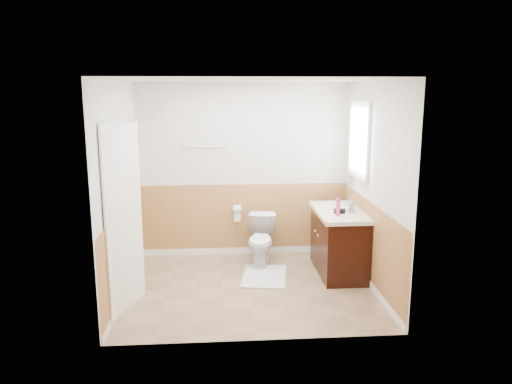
{
  "coord_description": "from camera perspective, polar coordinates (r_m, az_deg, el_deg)",
  "views": [
    {
      "loc": [
        -0.34,
        -5.66,
        2.39
      ],
      "look_at": [
        0.1,
        0.25,
        1.15
      ],
      "focal_mm": 34.42,
      "sensor_mm": 36.0,
      "label": 1
    }
  ],
  "objects": [
    {
      "name": "bath_mat",
      "position": [
        6.47,
        0.97,
        -9.77
      ],
      "size": [
        0.67,
        0.87,
        0.02
      ],
      "primitive_type": "cube",
      "rotation": [
        0.0,
        0.0,
        -0.15
      ],
      "color": "silver",
      "rests_on": "floor"
    },
    {
      "name": "wall_left",
      "position": [
        5.88,
        -15.54,
        0.22
      ],
      "size": [
        0.0,
        3.0,
        3.0
      ],
      "primitive_type": "plane",
      "rotation": [
        1.57,
        0.0,
        1.57
      ],
      "color": "silver",
      "rests_on": "floor"
    },
    {
      "name": "window_frame",
      "position": [
        6.53,
        11.91,
        5.95
      ],
      "size": [
        0.04,
        0.8,
        1.0
      ],
      "primitive_type": "cube",
      "color": "white",
      "rests_on": "wall_right"
    },
    {
      "name": "door_frame",
      "position": [
        5.5,
        -16.06,
        -2.97
      ],
      "size": [
        0.02,
        0.92,
        2.1
      ],
      "primitive_type": "cube",
      "color": "white",
      "rests_on": "wall_left"
    },
    {
      "name": "toilet",
      "position": [
        6.83,
        0.6,
        -5.64
      ],
      "size": [
        0.48,
        0.72,
        0.68
      ],
      "primitive_type": "imported",
      "rotation": [
        0.0,
        0.0,
        -0.15
      ],
      "color": "white",
      "rests_on": "floor"
    },
    {
      "name": "hair_dryer_handle",
      "position": [
        6.31,
        9.38,
        -2.41
      ],
      "size": [
        0.03,
        0.03,
        0.07
      ],
      "primitive_type": "cylinder",
      "color": "black",
      "rests_on": "countertop"
    },
    {
      "name": "faucet",
      "position": [
        6.64,
        10.98,
        -1.19
      ],
      "size": [
        0.02,
        0.02,
        0.14
      ],
      "primitive_type": "cylinder",
      "color": "silver",
      "rests_on": "countertop"
    },
    {
      "name": "door",
      "position": [
        5.49,
        -15.28,
        -3.06
      ],
      "size": [
        0.29,
        0.78,
        2.04
      ],
      "primitive_type": "cube",
      "rotation": [
        0.0,
        0.0,
        -0.31
      ],
      "color": "white",
      "rests_on": "wall_left"
    },
    {
      "name": "tp_roll",
      "position": [
        7.09,
        -2.2,
        -1.97
      ],
      "size": [
        0.1,
        0.11,
        0.11
      ],
      "primitive_type": "cylinder",
      "rotation": [
        0.0,
        1.57,
        0.0
      ],
      "color": "white",
      "rests_on": "tp_holder_bar"
    },
    {
      "name": "wall_front",
      "position": [
        4.52,
        0.21,
        -2.79
      ],
      "size": [
        3.0,
        0.0,
        3.0
      ],
      "primitive_type": "plane",
      "rotation": [
        -1.57,
        0.0,
        0.0
      ],
      "color": "silver",
      "rests_on": "floor"
    },
    {
      "name": "door_knob",
      "position": [
        5.81,
        -14.05,
        -2.9
      ],
      "size": [
        0.06,
        0.06,
        0.06
      ],
      "primitive_type": "sphere",
      "color": "silver",
      "rests_on": "door"
    },
    {
      "name": "wall_back",
      "position": [
        7.06,
        -1.45,
        2.52
      ],
      "size": [
        3.0,
        0.0,
        3.0
      ],
      "primitive_type": "plane",
      "rotation": [
        1.57,
        0.0,
        0.0
      ],
      "color": "silver",
      "rests_on": "floor"
    },
    {
      "name": "wainscot_left",
      "position": [
        6.07,
        -15.04,
        -6.73
      ],
      "size": [
        0.0,
        2.6,
        2.6
      ],
      "primitive_type": "plane",
      "rotation": [
        1.57,
        0.0,
        1.57
      ],
      "color": "#A97A43",
      "rests_on": "floor"
    },
    {
      "name": "hair_dryer_body",
      "position": [
        6.3,
        9.67,
        -2.16
      ],
      "size": [
        0.14,
        0.07,
        0.07
      ],
      "primitive_type": "cylinder",
      "rotation": [
        0.0,
        1.57,
        0.0
      ],
      "color": "black",
      "rests_on": "countertop"
    },
    {
      "name": "wainscot_back",
      "position": [
        7.2,
        -1.41,
        -3.39
      ],
      "size": [
        3.0,
        0.0,
        3.0
      ],
      "primitive_type": "plane",
      "rotation": [
        1.57,
        0.0,
        0.0
      ],
      "color": "#A97A43",
      "rests_on": "floor"
    },
    {
      "name": "wainscot_front",
      "position": [
        4.77,
        0.19,
        -11.51
      ],
      "size": [
        3.0,
        0.0,
        3.0
      ],
      "primitive_type": "plane",
      "rotation": [
        -1.57,
        0.0,
        0.0
      ],
      "color": "#A97A43",
      "rests_on": "floor"
    },
    {
      "name": "countertop",
      "position": [
        6.47,
        9.67,
        -2.34
      ],
      "size": [
        0.6,
        1.15,
        0.05
      ],
      "primitive_type": "cube",
      "color": "silver",
      "rests_on": "vanity_cabinet"
    },
    {
      "name": "towel_bar",
      "position": [
        6.95,
        -5.99,
        5.23
      ],
      "size": [
        0.62,
        0.02,
        0.02
      ],
      "primitive_type": "cylinder",
      "rotation": [
        0.0,
        1.57,
        0.0
      ],
      "color": "silver",
      "rests_on": "wall_back"
    },
    {
      "name": "soap_dispenser",
      "position": [
        6.39,
        11.05,
        -1.56
      ],
      "size": [
        0.09,
        0.09,
        0.17
      ],
      "primitive_type": "imported",
      "rotation": [
        0.0,
        0.0,
        -0.14
      ],
      "color": "#8B939D",
      "rests_on": "countertop"
    },
    {
      "name": "vanity_cabinet",
      "position": [
        6.59,
        9.63,
        -5.92
      ],
      "size": [
        0.55,
        1.1,
        0.8
      ],
      "primitive_type": "cube",
      "color": "black",
      "rests_on": "floor"
    },
    {
      "name": "wainscot_right",
      "position": [
        6.24,
        13.07,
        -6.13
      ],
      "size": [
        0.0,
        2.6,
        2.6
      ],
      "primitive_type": "plane",
      "rotation": [
        1.57,
        0.0,
        -1.57
      ],
      "color": "#A97A43",
      "rests_on": "floor"
    },
    {
      "name": "vanity_knob_right",
      "position": [
        6.58,
        6.92,
        -4.51
      ],
      "size": [
        0.03,
        0.03,
        0.03
      ],
      "primitive_type": "sphere",
      "color": "silver",
      "rests_on": "vanity_cabinet"
    },
    {
      "name": "ceiling",
      "position": [
        5.67,
        -0.84,
        12.94
      ],
      "size": [
        3.0,
        3.0,
        0.0
      ],
      "primitive_type": "plane",
      "rotation": [
        3.14,
        0.0,
        0.0
      ],
      "color": "white",
      "rests_on": "floor"
    },
    {
      "name": "sink_basin",
      "position": [
        6.61,
        9.45,
        -1.73
      ],
      "size": [
        0.36,
        0.36,
        0.02
      ],
      "primitive_type": "cylinder",
      "color": "white",
      "rests_on": "countertop"
    },
    {
      "name": "tp_sheet",
      "position": [
        7.12,
        -2.2,
        -2.83
      ],
      "size": [
        0.1,
        0.01,
        0.16
      ],
      "primitive_type": "cube",
      "color": "white",
      "rests_on": "tp_roll"
    },
    {
      "name": "lotion_bottle",
      "position": [
        6.16,
        9.51,
        -1.77
      ],
      "size": [
        0.05,
        0.05,
        0.22
      ],
      "primitive_type": "cylinder",
      "color": "#CE3567",
      "rests_on": "countertop"
    },
    {
      "name": "wall_right",
      "position": [
        6.06,
        13.51,
        0.65
      ],
      "size": [
        0.0,
        3.0,
        3.0
      ],
      "primitive_type": "plane",
      "rotation": [
        1.57,
        0.0,
        -1.57
      ],
      "color": "silver",
      "rests_on": "floor"
    },
    {
      "name": "floor",
      "position": [
        6.15,
        -0.77,
        -11.05
      ],
      "size": [
        3.0,
        3.0,
        0.0
      ],
      "primitive_type": "plane",
      "color": "#8C7051",
      "rests_on": "ground"
    },
    {
      "name": "tp_holder_bar",
      "position": [
        7.09,
        -2.2,
        -1.97
      ],
      "size": [
        0.14,
        0.02,
        0.02
      ],
      "primitive_type": "cylinder",
      "rotation": [
        0.0,
        1.57,
        0.0
      ],
      "color": "silver",
      "rests_on": "wall_back"
    },
    {
      "name": "mirror_panel",
      "position": [
        7.05,
        10.74,
        4.77
      ],
      "size": [
        0.02,
        0.35,
        0.9
      ],
      "primitive_type": "cube",
      "color": "silver",
      "rests_on": "wall_right"
    },
    {
      "name": "vanity_knob_left",
      "position": [
        6.39,
        7.26,
        -5.01
      ],
      "size": [
        0.03,
        0.03,
        0.03
      ],
      "primitive_type": "sphere",
      "color": "#B5B5BB",
      "rests_on": "vanity_cabinet"
    },
    {
      "name": "window_glass",
      "position": [
        6.54,
        12.04,
        5.95
      ],
      "size": [
        0.01,
        0.7,
        0.9
      ],
      "primitive_type": "cube",
      "color": "white",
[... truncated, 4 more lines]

